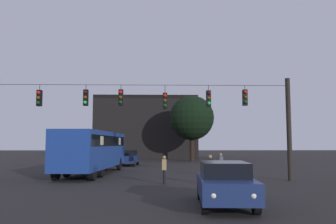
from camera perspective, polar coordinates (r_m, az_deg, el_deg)
name	(u,v)px	position (r m, az deg, el deg)	size (l,w,h in m)	color
ground_plane	(149,168)	(30.99, -3.20, -9.26)	(168.00, 168.00, 0.00)	black
overhead_signal_span	(144,116)	(20.40, -4.02, -0.75)	(17.58, 0.44, 6.09)	black
city_bus	(93,148)	(25.34, -12.23, -5.82)	(3.29, 11.15, 3.00)	navy
car_near_right	(225,183)	(12.54, 9.34, -11.46)	(2.09, 4.43, 1.52)	navy
car_far_left	(128,158)	(34.78, -6.67, -7.48)	(2.10, 4.43, 1.52)	navy
pedestrian_crossing_left	(164,168)	(18.86, -0.62, -9.25)	(0.25, 0.36, 1.53)	black
pedestrian_crossing_center	(221,164)	(23.13, 8.70, -8.42)	(0.28, 0.38, 1.55)	black
pedestrian_crossing_right	(210,168)	(18.72, 7.00, -9.15)	(0.31, 0.40, 1.57)	black
corner_building	(147,129)	(54.07, -3.47, -2.76)	(14.74, 11.93, 9.02)	black
tree_left_silhouette	(192,118)	(43.28, 3.94, -0.99)	(5.59, 5.59, 8.20)	black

